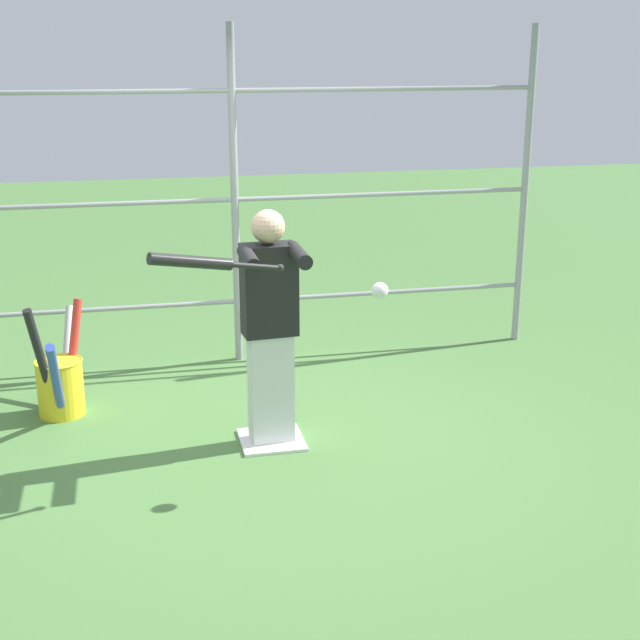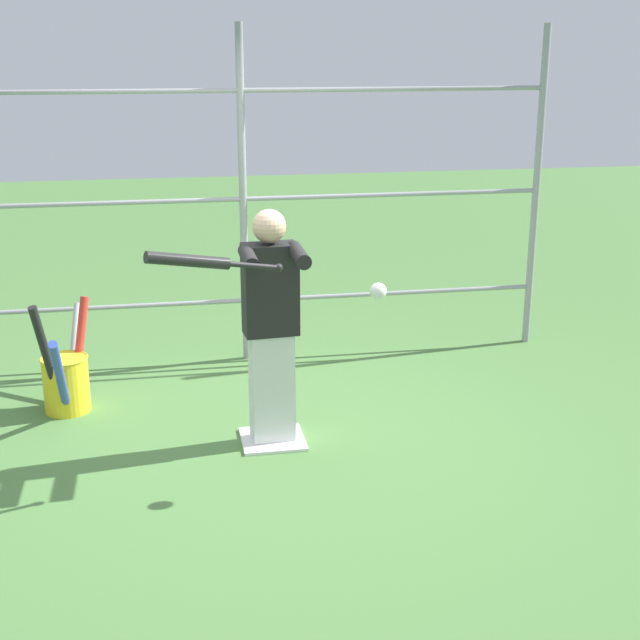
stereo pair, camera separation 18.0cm
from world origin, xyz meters
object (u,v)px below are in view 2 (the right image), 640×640
object	(u,v)px
baseball_bat_swinging	(200,262)
bat_bucket	(66,378)
batter	(271,321)
softball_in_flight	(378,291)

from	to	relation	value
baseball_bat_swinging	bat_bucket	size ratio (longest dim) A/B	0.62
batter	baseball_bat_swinging	world-z (taller)	batter
baseball_bat_swinging	bat_bucket	world-z (taller)	baseball_bat_swinging
baseball_bat_swinging	softball_in_flight	distance (m)	1.00
batter	bat_bucket	xyz separation A→B (m)	(1.33, -0.76, -0.57)
softball_in_flight	bat_bucket	distance (m)	2.44
batter	softball_in_flight	world-z (taller)	batter
batter	softball_in_flight	distance (m)	0.82
bat_bucket	baseball_bat_swinging	bearing A→B (deg)	124.20
batter	baseball_bat_swinging	xyz separation A→B (m)	(0.44, 0.55, 0.52)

